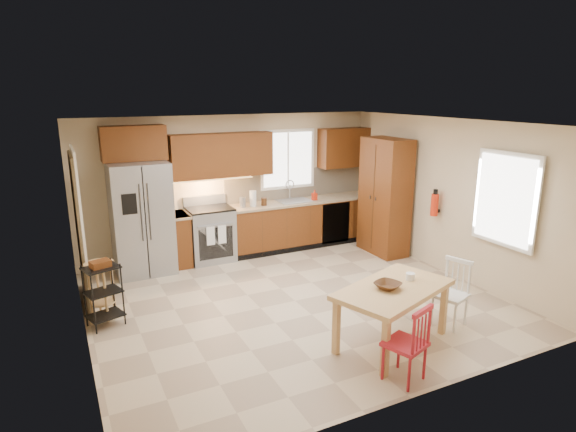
% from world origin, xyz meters
% --- Properties ---
extents(floor, '(5.50, 5.50, 0.00)m').
position_xyz_m(floor, '(0.00, 0.00, 0.00)').
color(floor, tan).
rests_on(floor, ground).
extents(ceiling, '(5.50, 5.00, 0.02)m').
position_xyz_m(ceiling, '(0.00, 0.00, 2.50)').
color(ceiling, silver).
rests_on(ceiling, ground).
extents(wall_back, '(5.50, 0.02, 2.50)m').
position_xyz_m(wall_back, '(0.00, 2.50, 1.25)').
color(wall_back, '#CCB793').
rests_on(wall_back, ground).
extents(wall_front, '(5.50, 0.02, 2.50)m').
position_xyz_m(wall_front, '(0.00, -2.50, 1.25)').
color(wall_front, '#CCB793').
rests_on(wall_front, ground).
extents(wall_left, '(0.02, 5.00, 2.50)m').
position_xyz_m(wall_left, '(-2.75, 0.00, 1.25)').
color(wall_left, '#CCB793').
rests_on(wall_left, ground).
extents(wall_right, '(0.02, 5.00, 2.50)m').
position_xyz_m(wall_right, '(2.75, 0.00, 1.25)').
color(wall_right, '#CCB793').
rests_on(wall_right, ground).
extents(refrigerator, '(0.92, 0.75, 1.82)m').
position_xyz_m(refrigerator, '(-1.70, 2.12, 0.91)').
color(refrigerator, gray).
rests_on(refrigerator, floor).
extents(range_stove, '(0.76, 0.63, 0.92)m').
position_xyz_m(range_stove, '(-0.55, 2.19, 0.46)').
color(range_stove, gray).
rests_on(range_stove, floor).
extents(base_cabinet_narrow, '(0.30, 0.60, 0.90)m').
position_xyz_m(base_cabinet_narrow, '(-1.10, 2.20, 0.45)').
color(base_cabinet_narrow, '#5F2D11').
rests_on(base_cabinet_narrow, floor).
extents(base_cabinet_run, '(2.92, 0.60, 0.90)m').
position_xyz_m(base_cabinet_run, '(1.29, 2.20, 0.45)').
color(base_cabinet_run, '#5F2D11').
rests_on(base_cabinet_run, floor).
extents(dishwasher, '(0.60, 0.02, 0.78)m').
position_xyz_m(dishwasher, '(1.85, 1.91, 0.45)').
color(dishwasher, black).
rests_on(dishwasher, floor).
extents(backsplash, '(2.92, 0.03, 0.55)m').
position_xyz_m(backsplash, '(1.29, 2.48, 1.18)').
color(backsplash, beige).
rests_on(backsplash, wall_back).
extents(upper_over_fridge, '(1.00, 0.35, 0.55)m').
position_xyz_m(upper_over_fridge, '(-1.70, 2.33, 2.10)').
color(upper_over_fridge, '#5B2E0F').
rests_on(upper_over_fridge, wall_back).
extents(upper_left_block, '(1.80, 0.35, 0.75)m').
position_xyz_m(upper_left_block, '(-0.25, 2.33, 1.83)').
color(upper_left_block, '#5B2E0F').
rests_on(upper_left_block, wall_back).
extents(upper_right_block, '(1.00, 0.35, 0.75)m').
position_xyz_m(upper_right_block, '(2.25, 2.33, 1.83)').
color(upper_right_block, '#5B2E0F').
rests_on(upper_right_block, wall_back).
extents(window_back, '(1.12, 0.04, 1.12)m').
position_xyz_m(window_back, '(1.10, 2.48, 1.65)').
color(window_back, white).
rests_on(window_back, wall_back).
extents(sink, '(0.62, 0.46, 0.16)m').
position_xyz_m(sink, '(1.10, 2.20, 0.86)').
color(sink, gray).
rests_on(sink, base_cabinet_run).
extents(undercab_glow, '(1.60, 0.30, 0.01)m').
position_xyz_m(undercab_glow, '(-0.55, 2.30, 1.43)').
color(undercab_glow, '#FFBF66').
rests_on(undercab_glow, wall_back).
extents(soap_bottle, '(0.09, 0.09, 0.19)m').
position_xyz_m(soap_bottle, '(1.48, 2.10, 1.00)').
color(soap_bottle, red).
rests_on(soap_bottle, base_cabinet_run).
extents(paper_towel, '(0.12, 0.12, 0.28)m').
position_xyz_m(paper_towel, '(0.25, 2.15, 1.04)').
color(paper_towel, silver).
rests_on(paper_towel, base_cabinet_run).
extents(canister_steel, '(0.11, 0.11, 0.18)m').
position_xyz_m(canister_steel, '(0.05, 2.15, 0.99)').
color(canister_steel, gray).
rests_on(canister_steel, base_cabinet_run).
extents(canister_wood, '(0.10, 0.10, 0.14)m').
position_xyz_m(canister_wood, '(0.45, 2.12, 0.97)').
color(canister_wood, '#472812').
rests_on(canister_wood, base_cabinet_run).
extents(pantry, '(0.50, 0.95, 2.10)m').
position_xyz_m(pantry, '(2.43, 1.20, 1.05)').
color(pantry, '#5F2D11').
rests_on(pantry, floor).
extents(fire_extinguisher, '(0.12, 0.12, 0.36)m').
position_xyz_m(fire_extinguisher, '(2.63, 0.15, 1.10)').
color(fire_extinguisher, red).
rests_on(fire_extinguisher, wall_right).
extents(window_right, '(0.04, 1.02, 1.32)m').
position_xyz_m(window_right, '(2.68, -1.15, 1.45)').
color(window_right, white).
rests_on(window_right, wall_right).
extents(doorway, '(0.04, 0.95, 2.10)m').
position_xyz_m(doorway, '(-2.67, 1.30, 1.05)').
color(doorway, '#8C7A59').
rests_on(doorway, wall_left).
extents(dining_table, '(1.63, 1.24, 0.70)m').
position_xyz_m(dining_table, '(0.49, -1.55, 0.35)').
color(dining_table, tan).
rests_on(dining_table, floor).
extents(chair_red, '(0.50, 0.50, 0.84)m').
position_xyz_m(chair_red, '(0.14, -2.20, 0.42)').
color(chair_red, maroon).
rests_on(chair_red, floor).
extents(chair_white, '(0.50, 0.50, 0.84)m').
position_xyz_m(chair_white, '(1.44, -1.50, 0.42)').
color(chair_white, silver).
rests_on(chair_white, floor).
extents(table_bowl, '(0.37, 0.37, 0.07)m').
position_xyz_m(table_bowl, '(0.40, -1.55, 0.71)').
color(table_bowl, '#472812').
rests_on(table_bowl, dining_table).
extents(table_jar, '(0.12, 0.12, 0.11)m').
position_xyz_m(table_jar, '(0.80, -1.46, 0.74)').
color(table_jar, silver).
rests_on(table_jar, dining_table).
extents(bar_stool, '(0.40, 0.40, 0.77)m').
position_xyz_m(bar_stool, '(-2.50, 0.65, 0.39)').
color(bar_stool, tan).
rests_on(bar_stool, floor).
extents(utility_cart, '(0.49, 0.43, 0.83)m').
position_xyz_m(utility_cart, '(-2.50, 0.42, 0.41)').
color(utility_cart, black).
rests_on(utility_cart, floor).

